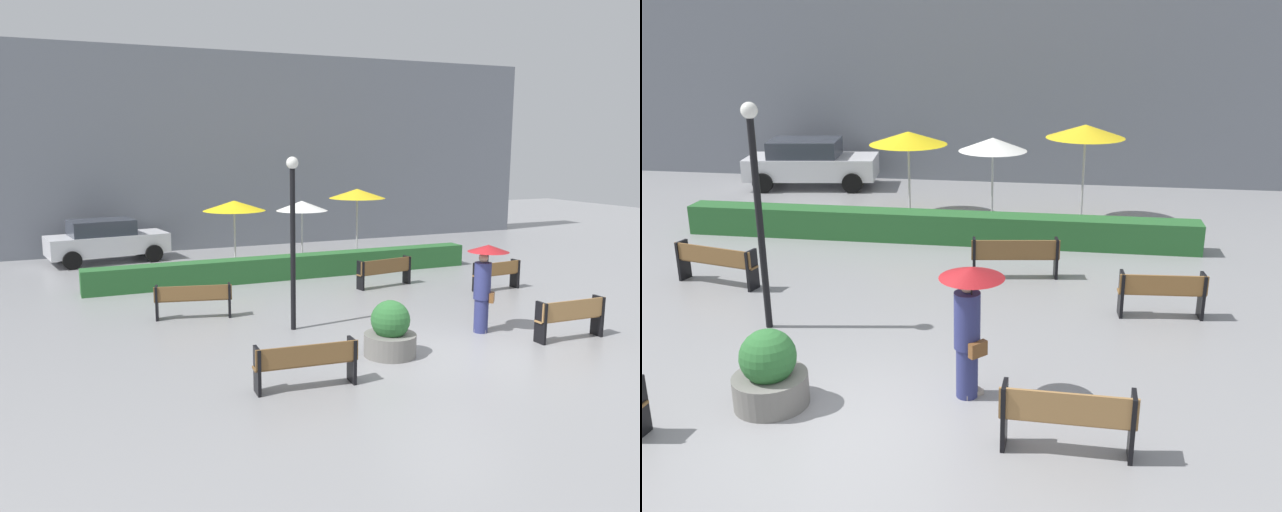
# 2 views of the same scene
# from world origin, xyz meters

# --- Properties ---
(ground_plane) EXTENTS (60.00, 60.00, 0.00)m
(ground_plane) POSITION_xyz_m (0.00, 0.00, 0.00)
(ground_plane) COLOR gray
(bench_far_left) EXTENTS (1.90, 0.73, 0.84)m
(bench_far_left) POSITION_xyz_m (-4.34, 4.73, 0.52)
(bench_far_left) COLOR brown
(bench_far_left) RESTS_ON ground
(bench_far_right) EXTENTS (1.60, 0.46, 0.86)m
(bench_far_right) POSITION_xyz_m (4.59, 4.34, 0.51)
(bench_far_right) COLOR olive
(bench_far_right) RESTS_ON ground
(bench_near_right) EXTENTS (1.72, 0.37, 0.91)m
(bench_near_right) POSITION_xyz_m (2.90, -0.31, 0.55)
(bench_near_right) COLOR #9E7242
(bench_near_right) RESTS_ON ground
(bench_near_left) EXTENTS (1.88, 0.50, 0.83)m
(bench_near_left) POSITION_xyz_m (-3.53, -0.71, 0.50)
(bench_near_left) COLOR brown
(bench_near_left) RESTS_ON ground
(bench_back_row) EXTENTS (1.89, 0.59, 0.87)m
(bench_back_row) POSITION_xyz_m (1.76, 6.05, 0.52)
(bench_back_row) COLOR brown
(bench_back_row) RESTS_ON ground
(pedestrian_with_umbrella) EXTENTS (0.92, 0.92, 2.04)m
(pedestrian_with_umbrella) POSITION_xyz_m (1.48, 0.93, 1.29)
(pedestrian_with_umbrella) COLOR navy
(pedestrian_with_umbrella) RESTS_ON ground
(planter_pot) EXTENTS (1.07, 1.07, 1.15)m
(planter_pot) POSITION_xyz_m (-1.29, 0.31, 0.49)
(planter_pot) COLOR slate
(planter_pot) RESTS_ON ground
(lamp_post) EXTENTS (0.28, 0.28, 3.99)m
(lamp_post) POSITION_xyz_m (-2.42, 2.86, 2.44)
(lamp_post) COLOR black
(lamp_post) RESTS_ON ground
(patio_umbrella_yellow) EXTENTS (2.15, 2.15, 2.36)m
(patio_umbrella_yellow) POSITION_xyz_m (-1.57, 10.74, 2.18)
(patio_umbrella_yellow) COLOR silver
(patio_umbrella_yellow) RESTS_ON ground
(patio_umbrella_white) EXTENTS (1.83, 1.83, 2.30)m
(patio_umbrella_white) POSITION_xyz_m (0.79, 10.40, 2.12)
(patio_umbrella_white) COLOR silver
(patio_umbrella_white) RESTS_ON ground
(patio_umbrella_yellow_far) EXTENTS (2.11, 2.11, 2.63)m
(patio_umbrella_yellow_far) POSITION_xyz_m (3.21, 10.88, 2.45)
(patio_umbrella_yellow_far) COLOR silver
(patio_umbrella_yellow_far) RESTS_ON ground
(hedge_strip) EXTENTS (12.77, 0.70, 0.74)m
(hedge_strip) POSITION_xyz_m (-0.40, 8.40, 0.37)
(hedge_strip) COLOR #28602D
(hedge_strip) RESTS_ON ground
(building_facade) EXTENTS (28.00, 1.20, 8.00)m
(building_facade) POSITION_xyz_m (0.00, 16.00, 4.00)
(building_facade) COLOR slate
(building_facade) RESTS_ON ground
(parked_car) EXTENTS (4.41, 2.45, 1.57)m
(parked_car) POSITION_xyz_m (-5.57, 13.78, 0.82)
(parked_car) COLOR silver
(parked_car) RESTS_ON ground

